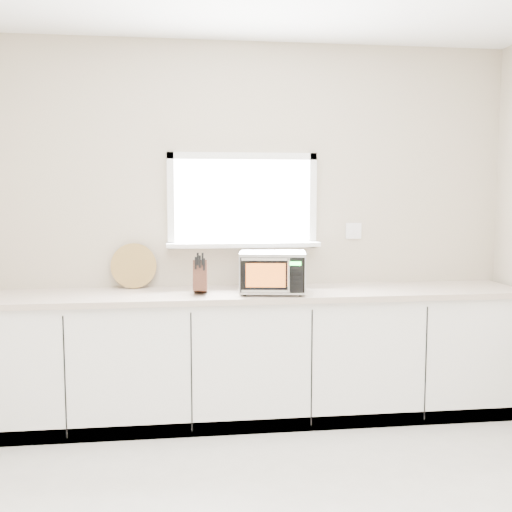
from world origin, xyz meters
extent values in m
cube|color=#B4A48F|center=(0.00, 2.00, 1.35)|extent=(4.00, 0.02, 2.70)
cube|color=white|center=(0.00, 1.99, 1.55)|extent=(1.00, 0.02, 0.60)
cube|color=white|center=(0.00, 1.92, 1.23)|extent=(1.12, 0.16, 0.03)
cube|color=white|center=(0.00, 1.97, 1.88)|extent=(1.10, 0.04, 0.05)
cube|color=white|center=(0.00, 1.97, 1.23)|extent=(1.10, 0.04, 0.05)
cube|color=white|center=(-0.53, 1.97, 1.55)|extent=(0.05, 0.04, 0.70)
cube|color=white|center=(0.53, 1.97, 1.55)|extent=(0.05, 0.04, 0.70)
cube|color=white|center=(0.85, 1.99, 1.32)|extent=(0.12, 0.01, 0.12)
cube|color=white|center=(0.00, 1.70, 0.44)|extent=(3.92, 0.60, 0.88)
cube|color=beige|center=(0.00, 1.69, 0.90)|extent=(3.92, 0.64, 0.04)
cylinder|color=black|center=(-0.04, 1.50, 0.93)|extent=(0.02, 0.02, 0.01)
cylinder|color=black|center=(0.00, 1.76, 0.93)|extent=(0.02, 0.02, 0.01)
cylinder|color=black|center=(0.33, 1.44, 0.93)|extent=(0.02, 0.02, 0.01)
cylinder|color=black|center=(0.37, 1.70, 0.93)|extent=(0.02, 0.02, 0.01)
cube|color=#BABCC2|center=(0.16, 1.60, 1.07)|extent=(0.49, 0.40, 0.27)
cube|color=black|center=(0.14, 1.43, 1.07)|extent=(0.42, 0.08, 0.23)
cube|color=orange|center=(0.09, 1.43, 1.07)|extent=(0.26, 0.05, 0.16)
cylinder|color=silver|center=(0.24, 1.39, 1.07)|extent=(0.02, 0.02, 0.21)
cube|color=black|center=(0.28, 1.40, 1.07)|extent=(0.11, 0.02, 0.23)
cube|color=#19FF33|center=(0.28, 1.40, 1.15)|extent=(0.07, 0.02, 0.02)
cube|color=silver|center=(0.16, 1.60, 1.20)|extent=(0.49, 0.40, 0.01)
cube|color=#4D2A1B|center=(-0.33, 1.63, 1.04)|extent=(0.11, 0.20, 0.24)
cube|color=black|center=(-0.36, 1.59, 1.13)|extent=(0.02, 0.04, 0.09)
cube|color=black|center=(-0.33, 1.59, 1.14)|extent=(0.02, 0.04, 0.09)
cube|color=black|center=(-0.30, 1.58, 1.13)|extent=(0.02, 0.04, 0.09)
cube|color=black|center=(-0.35, 1.59, 1.16)|extent=(0.02, 0.04, 0.09)
cube|color=black|center=(-0.31, 1.58, 1.16)|extent=(0.02, 0.04, 0.09)
cylinder|color=olive|center=(-0.80, 1.94, 1.08)|extent=(0.33, 0.08, 0.33)
cylinder|color=#BABCC2|center=(0.09, 1.89, 1.01)|extent=(0.15, 0.15, 0.17)
cylinder|color=black|center=(0.09, 1.89, 1.11)|extent=(0.14, 0.14, 0.04)
camera|label=1|loc=(-0.47, -2.42, 1.59)|focal=42.00mm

